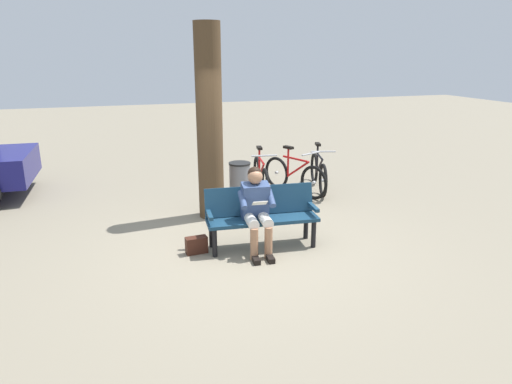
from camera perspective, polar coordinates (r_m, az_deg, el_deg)
ground_plane at (r=6.69m, az=-0.86°, el=-7.05°), size 40.00×40.00×0.00m
bench at (r=6.64m, az=0.65°, el=-2.53°), size 1.64×0.62×0.87m
person_reading at (r=6.42m, az=0.06°, el=-1.74°), size 0.52×0.79×1.20m
handbag at (r=6.57m, az=-7.38°, el=-6.54°), size 0.31×0.16×0.24m
tree_trunk at (r=7.65m, az=-5.78°, el=8.39°), size 0.43×0.43×3.19m
litter_bin at (r=8.22m, az=-2.02°, el=0.75°), size 0.39×0.39×0.86m
bicycle_red at (r=9.52m, az=7.74°, el=2.42°), size 0.59×1.64×0.94m
bicycle_black at (r=9.20m, az=4.78°, el=1.99°), size 0.76×1.56×0.94m
bicycle_blue at (r=9.08m, az=0.59°, el=1.86°), size 0.48×1.67×0.94m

